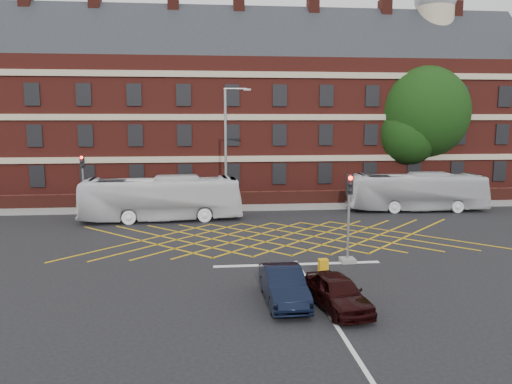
{
  "coord_description": "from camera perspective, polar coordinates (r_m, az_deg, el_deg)",
  "views": [
    {
      "loc": [
        -4.29,
        -26.17,
        6.89
      ],
      "look_at": [
        -1.48,
        1.5,
        2.78
      ],
      "focal_mm": 35.0,
      "sensor_mm": 36.0,
      "label": 1
    }
  ],
  "objects": [
    {
      "name": "bus_left",
      "position": [
        34.45,
        -10.76,
        -0.73
      ],
      "size": [
        10.95,
        3.11,
        3.02
      ],
      "primitive_type": "imported",
      "rotation": [
        0.0,
        0.0,
        1.62
      ],
      "color": "silver",
      "rests_on": "ground"
    },
    {
      "name": "traffic_light_near",
      "position": [
        24.31,
        10.51,
        -3.91
      ],
      "size": [
        0.7,
        0.7,
        4.27
      ],
      "color": "slate",
      "rests_on": "ground"
    },
    {
      "name": "direction_signs",
      "position": [
        39.62,
        -17.49,
        0.02
      ],
      "size": [
        1.1,
        0.16,
        2.2
      ],
      "color": "gray",
      "rests_on": "ground"
    },
    {
      "name": "far_pavement",
      "position": [
        39.01,
        0.59,
        -1.68
      ],
      "size": [
        60.0,
        3.0,
        0.12
      ],
      "primitive_type": "cube",
      "color": "slate",
      "rests_on": "ground"
    },
    {
      "name": "boundary_wall",
      "position": [
        39.91,
        0.44,
        -0.73
      ],
      "size": [
        56.0,
        0.5,
        1.1
      ],
      "primitive_type": "cube",
      "color": "#471912",
      "rests_on": "ground"
    },
    {
      "name": "centre_line",
      "position": [
        18.09,
        8.63,
        -14.04
      ],
      "size": [
        0.15,
        14.0,
        0.02
      ],
      "primitive_type": "cube",
      "color": "silver",
      "rests_on": "ground"
    },
    {
      "name": "utility_cabinet",
      "position": [
        21.94,
        7.68,
        -8.74
      ],
      "size": [
        0.4,
        0.36,
        0.9
      ],
      "primitive_type": "cube",
      "color": "#D0920C",
      "rests_on": "ground"
    },
    {
      "name": "victorian_building",
      "position": [
        48.39,
        -0.44,
        9.52
      ],
      "size": [
        51.0,
        12.17,
        20.4
      ],
      "color": "#5B1D17",
      "rests_on": "ground"
    },
    {
      "name": "car_maroon",
      "position": [
        18.7,
        9.33,
        -11.25
      ],
      "size": [
        2.12,
        3.92,
        1.27
      ],
      "primitive_type": "imported",
      "rotation": [
        0.0,
        0.0,
        0.18
      ],
      "color": "black",
      "rests_on": "ground"
    },
    {
      "name": "box_junction_hatching",
      "position": [
        29.31,
        2.78,
        -5.18
      ],
      "size": [
        8.22,
        8.22,
        0.02
      ],
      "primitive_type": "cube",
      "rotation": [
        0.0,
        0.0,
        0.79
      ],
      "color": "#CC990C",
      "rests_on": "ground"
    },
    {
      "name": "bus_right",
      "position": [
        39.35,
        17.89,
        0.02
      ],
      "size": [
        10.42,
        3.06,
        2.86
      ],
      "primitive_type": "imported",
      "rotation": [
        0.0,
        0.0,
        1.51
      ],
      "color": "silver",
      "rests_on": "ground"
    },
    {
      "name": "street_lamp",
      "position": [
        34.87,
        -3.36,
        2.13
      ],
      "size": [
        2.25,
        1.0,
        8.96
      ],
      "color": "slate",
      "rests_on": "ground"
    },
    {
      "name": "stop_line",
      "position": [
        24.08,
        4.76,
        -8.22
      ],
      "size": [
        8.0,
        0.3,
        0.02
      ],
      "primitive_type": "cube",
      "color": "silver",
      "rests_on": "ground"
    },
    {
      "name": "car_navy",
      "position": [
        19.13,
        3.18,
        -10.59
      ],
      "size": [
        1.51,
        4.06,
        1.33
      ],
      "primitive_type": "imported",
      "rotation": [
        0.0,
        0.0,
        0.03
      ],
      "color": "black",
      "rests_on": "ground"
    },
    {
      "name": "traffic_light_far",
      "position": [
        38.28,
        -19.1,
        0.25
      ],
      "size": [
        0.7,
        0.7,
        4.27
      ],
      "color": "slate",
      "rests_on": "ground"
    },
    {
      "name": "deciduous_tree",
      "position": [
        47.7,
        18.23,
        7.94
      ],
      "size": [
        8.52,
        8.51,
        11.69
      ],
      "color": "black",
      "rests_on": "ground"
    },
    {
      "name": "ground",
      "position": [
        27.4,
        3.41,
        -6.17
      ],
      "size": [
        120.0,
        120.0,
        0.0
      ],
      "primitive_type": "plane",
      "color": "black",
      "rests_on": "ground"
    }
  ]
}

